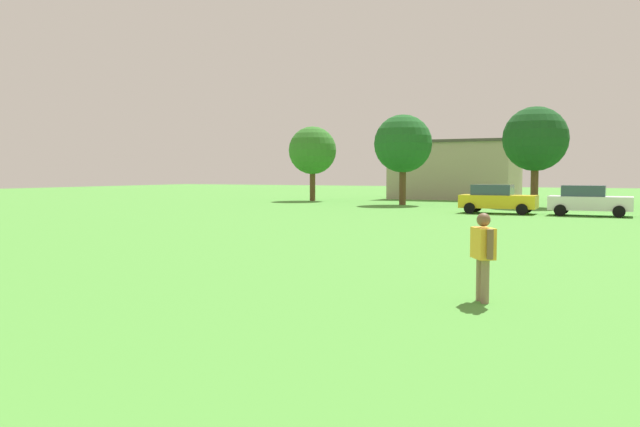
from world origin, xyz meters
TOP-DOWN VIEW (x-y plane):
  - ground_plane at (0.00, 30.00)m, footprint 160.00×160.00m
  - adult_bystander at (2.08, 12.66)m, footprint 0.54×0.68m
  - parked_car_yellow_0 at (-2.43, 38.80)m, footprint 4.30×2.02m
  - parked_car_white_1 at (2.50, 38.91)m, footprint 4.30×2.02m
  - tree_far_left at (-19.68, 49.30)m, footprint 4.03×4.03m
  - tree_left at (-10.59, 46.01)m, footprint 4.27×4.27m
  - tree_right at (-1.41, 47.17)m, footprint 4.46×4.46m
  - house_left at (-9.81, 58.95)m, footprint 11.06×8.17m

SIDE VIEW (x-z plane):
  - ground_plane at x=0.00m, z-range 0.00..0.00m
  - parked_car_yellow_0 at x=-2.43m, z-range 0.02..1.70m
  - parked_car_white_1 at x=2.50m, z-range 0.02..1.70m
  - adult_bystander at x=2.08m, z-range 0.15..1.79m
  - house_left at x=-9.81m, z-range 0.01..5.26m
  - tree_far_left at x=-19.68m, z-range 1.10..7.39m
  - tree_left at x=-10.59m, z-range 1.17..7.83m
  - tree_right at x=-1.41m, z-range 1.22..8.16m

